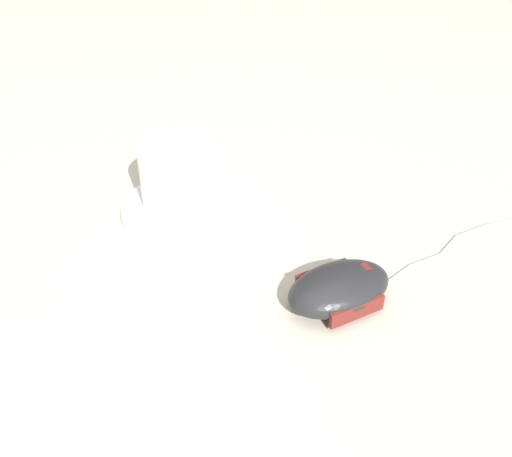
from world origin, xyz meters
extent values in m
plane|color=#B2A899|center=(0.00, 0.00, 0.00)|extent=(3.00, 3.00, 0.00)
cylinder|color=white|center=(-0.08, 0.04, 0.01)|extent=(0.14, 0.14, 0.01)
cylinder|color=white|center=(-0.09, 0.03, 0.05)|extent=(0.08, 0.08, 0.07)
torus|color=white|center=(-0.13, 0.04, 0.05)|extent=(0.05, 0.02, 0.05)
ellipsoid|color=black|center=(0.11, 0.10, 0.02)|extent=(0.06, 0.10, 0.03)
cylinder|color=#591E19|center=(0.11, 0.12, 0.03)|extent=(0.01, 0.01, 0.01)
cube|color=#591E19|center=(0.08, 0.10, 0.01)|extent=(0.00, 0.05, 0.01)
cube|color=#591E19|center=(0.14, 0.10, 0.01)|extent=(0.00, 0.05, 0.01)
cylinder|color=gray|center=(0.10, 0.17, 0.00)|extent=(0.01, 0.04, 0.00)
cylinder|color=gray|center=(0.10, 0.21, 0.00)|extent=(0.00, 0.04, 0.00)
cylinder|color=gray|center=(0.09, 0.24, 0.00)|extent=(0.02, 0.04, 0.00)
cylinder|color=gray|center=(0.08, 0.28, 0.00)|extent=(0.00, 0.04, 0.00)
cylinder|color=gray|center=(0.09, 0.32, 0.00)|extent=(0.01, 0.04, 0.00)
sphere|color=gray|center=(0.11, 0.15, 0.00)|extent=(0.00, 0.00, 0.00)
sphere|color=gray|center=(0.10, 0.19, 0.00)|extent=(0.00, 0.00, 0.00)
sphere|color=gray|center=(0.10, 0.23, 0.00)|extent=(0.00, 0.00, 0.00)
sphere|color=gray|center=(0.09, 0.26, 0.00)|extent=(0.00, 0.00, 0.00)
sphere|color=gray|center=(0.08, 0.30, 0.00)|extent=(0.00, 0.00, 0.00)
cube|color=white|center=(0.09, -0.09, 0.00)|extent=(0.16, 0.16, 0.00)
cylinder|color=silver|center=(0.10, -0.09, 0.05)|extent=(0.07, 0.07, 0.10)
camera|label=1|loc=(0.40, -0.14, 0.35)|focal=40.00mm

